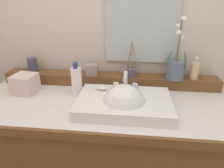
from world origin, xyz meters
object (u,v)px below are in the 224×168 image
object	(u,v)px
sink_basin	(124,104)
tumbler_cup	(33,65)
reed_diffuser	(131,72)
trinket_box	(92,70)
soap_dispenser	(195,70)
soap_bar	(101,88)
lotion_bottle	(77,81)
potted_plant	(176,66)
tissue_box	(25,84)

from	to	relation	value
sink_basin	tumbler_cup	xyz separation A→B (m)	(-0.65, 0.32, 0.09)
reed_diffuser	trinket_box	size ratio (longest dim) A/B	3.18
reed_diffuser	soap_dispenser	bearing A→B (deg)	0.67
soap_bar	lotion_bottle	xyz separation A→B (m)	(-0.16, 0.04, 0.02)
trinket_box	lotion_bottle	size ratio (longest dim) A/B	0.35
potted_plant	soap_dispenser	size ratio (longest dim) A/B	2.68
tumbler_cup	potted_plant	bearing A→B (deg)	-1.87
soap_dispenser	potted_plant	bearing A→B (deg)	-174.05
tumbler_cup	trinket_box	bearing A→B (deg)	-3.55
lotion_bottle	trinket_box	bearing A→B (deg)	68.06
potted_plant	trinket_box	bearing A→B (deg)	179.46
potted_plant	tissue_box	distance (m)	0.94
soap_bar	lotion_bottle	distance (m)	0.16
tissue_box	soap_dispenser	bearing A→B (deg)	9.37
sink_basin	tissue_box	xyz separation A→B (m)	(-0.62, 0.13, 0.03)
soap_bar	tissue_box	xyz separation A→B (m)	(-0.48, 0.03, -0.01)
lotion_bottle	sink_basin	bearing A→B (deg)	-25.13
tumbler_cup	trinket_box	xyz separation A→B (m)	(0.42, -0.03, -0.01)
potted_plant	sink_basin	bearing A→B (deg)	-136.61
soap_bar	reed_diffuser	world-z (taller)	reed_diffuser
potted_plant	trinket_box	distance (m)	0.54
potted_plant	soap_dispenser	xyz separation A→B (m)	(0.12, 0.01, -0.03)
sink_basin	soap_bar	bearing A→B (deg)	143.64
tumbler_cup	reed_diffuser	distance (m)	0.68
reed_diffuser	lotion_bottle	size ratio (longest dim) A/B	1.10
potted_plant	tissue_box	world-z (taller)	potted_plant
potted_plant	tumbler_cup	distance (m)	0.96
trinket_box	tissue_box	size ratio (longest dim) A/B	0.55
soap_bar	lotion_bottle	world-z (taller)	lotion_bottle
sink_basin	soap_bar	xyz separation A→B (m)	(-0.14, 0.10, 0.04)
sink_basin	potted_plant	xyz separation A→B (m)	(0.30, 0.29, 0.13)
potted_plant	lotion_bottle	bearing A→B (deg)	-165.80
tissue_box	sink_basin	bearing A→B (deg)	-11.81
reed_diffuser	tissue_box	size ratio (longest dim) A/B	1.76
sink_basin	lotion_bottle	bearing A→B (deg)	154.87
potted_plant	trinket_box	size ratio (longest dim) A/B	5.28
lotion_bottle	reed_diffuser	bearing A→B (deg)	26.45
potted_plant	lotion_bottle	world-z (taller)	potted_plant
sink_basin	reed_diffuser	size ratio (longest dim) A/B	2.18
soap_bar	reed_diffuser	bearing A→B (deg)	49.91
reed_diffuser	tissue_box	xyz separation A→B (m)	(-0.64, -0.17, -0.05)
soap_bar	sink_basin	bearing A→B (deg)	-36.36
trinket_box	tissue_box	world-z (taller)	trinket_box
trinket_box	tissue_box	bearing A→B (deg)	-160.16
tissue_box	trinket_box	bearing A→B (deg)	22.99
soap_bar	tumbler_cup	size ratio (longest dim) A/B	0.74
soap_bar	trinket_box	world-z (taller)	trinket_box
soap_dispenser	lotion_bottle	size ratio (longest dim) A/B	0.68
reed_diffuser	trinket_box	world-z (taller)	reed_diffuser
lotion_bottle	tissue_box	world-z (taller)	lotion_bottle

